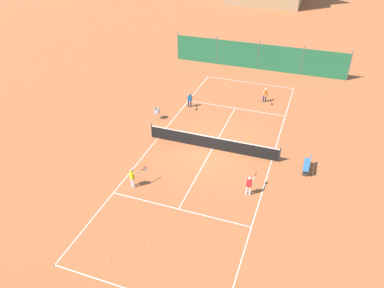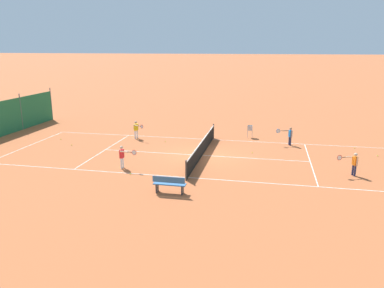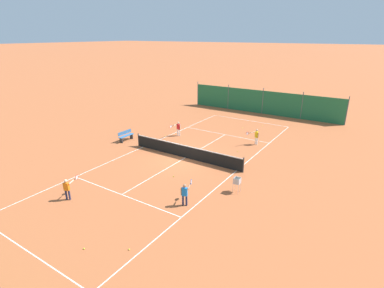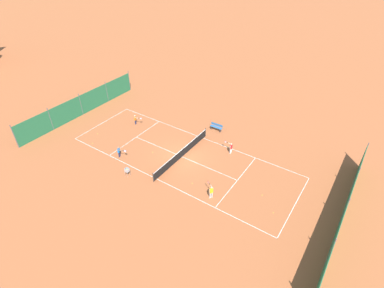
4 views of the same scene
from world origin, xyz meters
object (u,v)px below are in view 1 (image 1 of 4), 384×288
Objects in this scene: player_far_service at (249,184)px; tennis_ball_alley_right at (225,85)px; tennis_net at (213,143)px; tennis_ball_by_net_left at (205,87)px; player_far_baseline at (133,176)px; tennis_ball_alley_left at (109,258)px; player_near_service at (265,94)px; courtside_bench at (307,165)px; tennis_ball_near_corner at (210,125)px; ball_hopper at (157,111)px; tennis_ball_far_corner at (157,166)px; player_near_baseline at (190,99)px; tennis_ball_mid_court at (149,241)px; tennis_ball_service_box at (266,189)px.

player_far_service reaches higher than tennis_ball_alley_right.
tennis_ball_by_net_left is at bearing 110.80° from tennis_net.
player_far_baseline is at bearing -120.85° from tennis_net.
tennis_ball_by_net_left is at bearing 94.93° from tennis_ball_alley_left.
courtside_bench is (4.28, -8.69, -0.27)m from player_near_service.
ball_hopper is at bearing -174.61° from tennis_ball_near_corner.
tennis_ball_far_corner is (-1.61, -6.13, 0.00)m from tennis_ball_near_corner.
ball_hopper is (-2.05, 8.04, -0.10)m from player_far_baseline.
tennis_net is at bearing -55.97° from player_near_baseline.
tennis_ball_near_corner and tennis_ball_mid_court have the same top height.
tennis_ball_near_corner is at bearing -69.11° from tennis_ball_by_net_left.
tennis_ball_mid_court is at bearing -53.12° from player_far_baseline.
player_near_service is 18.57× the size of tennis_ball_by_net_left.
courtside_bench is (2.10, 2.70, 0.42)m from tennis_ball_service_box.
player_far_service is 19.30× the size of tennis_ball_alley_left.
tennis_ball_far_corner is 0.04× the size of courtside_bench.
player_far_baseline is at bearing -111.13° from player_near_service.
ball_hopper is (-7.37, -5.72, -0.06)m from player_near_service.
player_near_service reaches higher than tennis_ball_mid_court.
tennis_net is 139.09× the size of tennis_ball_alley_right.
player_near_baseline is at bearing 127.26° from player_far_service.
player_near_service is 9.69m from courtside_bench.
player_far_baseline is 1.05× the size of player_near_baseline.
player_far_service is 4.57m from courtside_bench.
tennis_net is at bearing -69.20° from tennis_ball_by_net_left.
tennis_ball_by_net_left is (-1.63, -1.00, 0.00)m from tennis_ball_alley_right.
tennis_ball_far_corner and tennis_ball_alley_left have the same top height.
player_near_baseline is 5.49m from tennis_ball_alley_right.
tennis_ball_alley_left is at bearing -83.54° from tennis_ball_far_corner.
player_near_baseline is at bearing 95.84° from tennis_ball_far_corner.
tennis_ball_near_corner is 0.04× the size of courtside_bench.
tennis_ball_alley_left is (0.86, -7.57, 0.00)m from tennis_ball_far_corner.
tennis_net reaches higher than tennis_ball_alley_left.
player_far_baseline is 14.76m from player_near_service.
tennis_ball_mid_court is at bearing -85.68° from tennis_ball_alley_right.
tennis_ball_mid_court is at bearing -128.16° from courtside_bench.
player_near_service is at bearing 67.27° from tennis_ball_far_corner.
player_near_service is at bearing -12.11° from tennis_ball_by_net_left.
player_far_baseline is 19.66× the size of tennis_ball_near_corner.
player_near_service is at bearing 59.10° from tennis_ball_near_corner.
courtside_bench is at bearing 49.26° from player_far_service.
tennis_ball_by_net_left is (-2.50, 6.55, 0.00)m from tennis_ball_near_corner.
player_near_baseline is 18.80× the size of tennis_ball_alley_left.
player_near_service is at bearing 96.12° from player_far_service.
tennis_net is 8.57m from player_near_service.
player_near_baseline is 0.83× the size of courtside_bench.
player_near_baseline is at bearing 91.83° from player_far_baseline.
player_far_service reaches higher than tennis_ball_alley_left.
player_far_service is 19.30× the size of tennis_ball_mid_court.
tennis_ball_far_corner is at bearing -163.08° from courtside_bench.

